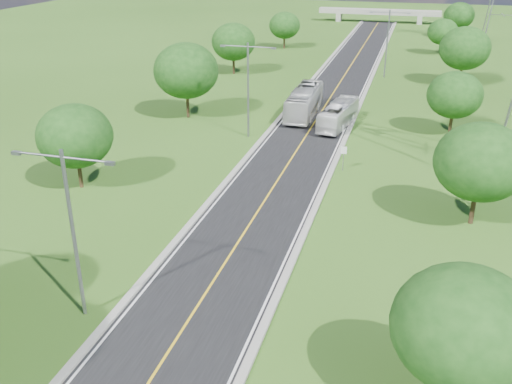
% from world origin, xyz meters
% --- Properties ---
extents(ground, '(260.00, 260.00, 0.00)m').
position_xyz_m(ground, '(0.00, 60.00, 0.00)').
color(ground, '#2D5116').
rests_on(ground, ground).
extents(road, '(8.00, 150.00, 0.06)m').
position_xyz_m(road, '(0.00, 66.00, 0.03)').
color(road, black).
rests_on(road, ground).
extents(curb_left, '(0.50, 150.00, 0.22)m').
position_xyz_m(curb_left, '(-4.25, 66.00, 0.11)').
color(curb_left, gray).
rests_on(curb_left, ground).
extents(curb_right, '(0.50, 150.00, 0.22)m').
position_xyz_m(curb_right, '(4.25, 66.00, 0.11)').
color(curb_right, gray).
rests_on(curb_right, ground).
extents(speed_limit_sign, '(0.55, 0.09, 2.40)m').
position_xyz_m(speed_limit_sign, '(5.20, 37.98, 1.60)').
color(speed_limit_sign, slate).
rests_on(speed_limit_sign, ground).
extents(overpass, '(30.00, 3.00, 3.20)m').
position_xyz_m(overpass, '(0.00, 140.00, 2.41)').
color(overpass, gray).
rests_on(overpass, ground).
extents(streetlight_near_left, '(5.90, 0.25, 10.00)m').
position_xyz_m(streetlight_near_left, '(-6.00, 12.00, 5.94)').
color(streetlight_near_left, slate).
rests_on(streetlight_near_left, ground).
extents(streetlight_mid_left, '(5.90, 0.25, 10.00)m').
position_xyz_m(streetlight_mid_left, '(-6.00, 45.00, 5.94)').
color(streetlight_mid_left, slate).
rests_on(streetlight_mid_left, ground).
extents(streetlight_far_right, '(5.90, 0.25, 10.00)m').
position_xyz_m(streetlight_far_right, '(6.00, 78.00, 5.94)').
color(streetlight_far_right, slate).
rests_on(streetlight_far_right, ground).
extents(tree_lb, '(6.30, 6.30, 7.33)m').
position_xyz_m(tree_lb, '(-16.00, 28.00, 4.64)').
color(tree_lb, black).
rests_on(tree_lb, ground).
extents(tree_lc, '(7.56, 7.56, 8.79)m').
position_xyz_m(tree_lc, '(-15.00, 50.00, 5.58)').
color(tree_lc, black).
rests_on(tree_lc, ground).
extents(tree_ld, '(6.72, 6.72, 7.82)m').
position_xyz_m(tree_ld, '(-17.00, 74.00, 4.95)').
color(tree_ld, black).
rests_on(tree_ld, ground).
extents(tree_le, '(5.88, 5.88, 6.84)m').
position_xyz_m(tree_le, '(-14.50, 98.00, 4.33)').
color(tree_le, black).
rests_on(tree_le, ground).
extents(tree_ra, '(6.30, 6.30, 7.33)m').
position_xyz_m(tree_ra, '(14.00, 10.00, 4.64)').
color(tree_ra, black).
rests_on(tree_ra, ground).
extents(tree_rb, '(6.72, 6.72, 7.82)m').
position_xyz_m(tree_rb, '(16.00, 30.00, 4.95)').
color(tree_rb, black).
rests_on(tree_rb, ground).
extents(tree_rc, '(5.88, 5.88, 6.84)m').
position_xyz_m(tree_rc, '(15.00, 52.00, 4.33)').
color(tree_rc, black).
rests_on(tree_rc, ground).
extents(tree_rd, '(7.14, 7.14, 8.30)m').
position_xyz_m(tree_rd, '(17.00, 76.00, 5.27)').
color(tree_rd, black).
rests_on(tree_rd, ground).
extents(tree_re, '(5.46, 5.46, 6.35)m').
position_xyz_m(tree_re, '(14.50, 100.00, 4.02)').
color(tree_re, black).
rests_on(tree_re, ground).
extents(tree_rf, '(6.30, 6.30, 7.33)m').
position_xyz_m(tree_rf, '(18.00, 120.00, 4.64)').
color(tree_rf, black).
rests_on(tree_rf, ground).
extents(bus_outbound, '(3.58, 9.96, 2.71)m').
position_xyz_m(bus_outbound, '(2.82, 51.16, 1.42)').
color(bus_outbound, silver).
rests_on(bus_outbound, road).
extents(bus_inbound, '(2.91, 11.79, 3.27)m').
position_xyz_m(bus_inbound, '(-1.80, 54.58, 1.70)').
color(bus_inbound, beige).
rests_on(bus_inbound, road).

